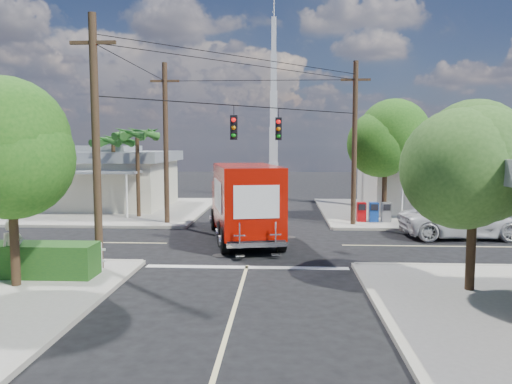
{
  "coord_description": "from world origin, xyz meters",
  "views": [
    {
      "loc": [
        1.33,
        -22.32,
        4.53
      ],
      "look_at": [
        0.0,
        2.0,
        2.2
      ],
      "focal_mm": 35.0,
      "sensor_mm": 36.0,
      "label": 1
    }
  ],
  "objects": [
    {
      "name": "utility_poles",
      "position": [
        -1.58,
        1.6,
        4.67
      ],
      "size": [
        12.0,
        10.68,
        9.0
      ],
      "color": "#473321",
      "rests_on": "ground"
    },
    {
      "name": "picket_fence",
      "position": [
        -7.8,
        -5.6,
        0.68
      ],
      "size": [
        5.94,
        0.06,
        1.0
      ],
      "color": "silver",
      "rests_on": "sidewalk_sw"
    },
    {
      "name": "ground",
      "position": [
        0.0,
        0.0,
        0.0
      ],
      "size": [
        120.0,
        120.0,
        0.0
      ],
      "primitive_type": "plane",
      "color": "black",
      "rests_on": "ground"
    },
    {
      "name": "delivery_truck",
      "position": [
        -0.5,
        0.94,
        1.82
      ],
      "size": [
        4.13,
        8.61,
        3.59
      ],
      "color": "black",
      "rests_on": "ground"
    },
    {
      "name": "radio_tower",
      "position": [
        0.5,
        20.0,
        5.64
      ],
      "size": [
        0.8,
        0.8,
        17.0
      ],
      "color": "silver",
      "rests_on": "ground"
    },
    {
      "name": "vending_boxes",
      "position": [
        6.5,
        6.2,
        0.69
      ],
      "size": [
        1.9,
        0.5,
        1.1
      ],
      "color": "#A3070B",
      "rests_on": "sidewalk_ne"
    },
    {
      "name": "tree_ne_back",
      "position": [
        9.81,
        8.96,
        4.19
      ],
      "size": [
        3.77,
        3.66,
        5.82
      ],
      "color": "#422D1C",
      "rests_on": "sidewalk_ne"
    },
    {
      "name": "pedestrian",
      "position": [
        -7.52,
        -6.7,
        1.1
      ],
      "size": [
        0.81,
        0.83,
        1.92
      ],
      "primitive_type": "imported",
      "rotation": [
        0.0,
        0.0,
        0.85
      ],
      "color": "beige",
      "rests_on": "sidewalk_sw"
    },
    {
      "name": "building_ne",
      "position": [
        12.5,
        11.97,
        2.32
      ],
      "size": [
        11.8,
        10.2,
        4.5
      ],
      "color": "beige",
      "rests_on": "sidewalk_ne"
    },
    {
      "name": "palm_nw_front",
      "position": [
        -7.5,
        7.5,
        5.04
      ],
      "size": [
        3.01,
        3.08,
        5.59
      ],
      "color": "#422D1C",
      "rests_on": "sidewalk_nw"
    },
    {
      "name": "sidewalk_ne",
      "position": [
        10.88,
        10.88,
        0.07
      ],
      "size": [
        14.12,
        14.12,
        0.14
      ],
      "color": "gray",
      "rests_on": "ground"
    },
    {
      "name": "tree_se",
      "position": [
        7.01,
        -7.24,
        4.04
      ],
      "size": [
        3.67,
        3.54,
        5.62
      ],
      "color": "#422D1C",
      "rests_on": "sidewalk_se"
    },
    {
      "name": "tree_sw_front",
      "position": [
        -6.99,
        -7.54,
        4.33
      ],
      "size": [
        3.88,
        3.78,
        6.03
      ],
      "color": "#422D1C",
      "rests_on": "sidewalk_sw"
    },
    {
      "name": "tree_ne_front",
      "position": [
        7.21,
        6.76,
        4.77
      ],
      "size": [
        4.21,
        4.14,
        6.66
      ],
      "color": "#422D1C",
      "rests_on": "sidewalk_ne"
    },
    {
      "name": "sidewalk_nw",
      "position": [
        -10.88,
        10.88,
        0.07
      ],
      "size": [
        14.12,
        14.12,
        0.14
      ],
      "color": "gray",
      "rests_on": "ground"
    },
    {
      "name": "parked_car",
      "position": [
        10.07,
        2.2,
        0.82
      ],
      "size": [
        6.02,
        3.0,
        1.64
      ],
      "primitive_type": "imported",
      "rotation": [
        0.0,
        0.0,
        1.62
      ],
      "color": "silver",
      "rests_on": "ground"
    },
    {
      "name": "road_markings",
      "position": [
        0.0,
        -1.47,
        0.01
      ],
      "size": [
        32.0,
        32.0,
        0.01
      ],
      "color": "beige",
      "rests_on": "ground"
    },
    {
      "name": "building_nw",
      "position": [
        -12.0,
        12.46,
        2.22
      ],
      "size": [
        10.8,
        10.2,
        4.3
      ],
      "color": "beige",
      "rests_on": "sidewalk_nw"
    },
    {
      "name": "hedge_sw",
      "position": [
        -8.0,
        -6.4,
        0.69
      ],
      "size": [
        6.2,
        1.2,
        1.1
      ],
      "primitive_type": "cube",
      "color": "#19461A",
      "rests_on": "sidewalk_sw"
    },
    {
      "name": "palm_nw_back",
      "position": [
        -9.5,
        9.0,
        4.67
      ],
      "size": [
        3.01,
        3.08,
        5.19
      ],
      "color": "#422D1C",
      "rests_on": "sidewalk_nw"
    }
  ]
}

